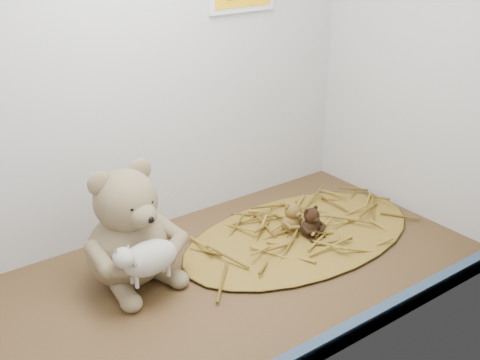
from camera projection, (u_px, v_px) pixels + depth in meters
alcove_shell at (178, 59)px, 110.72cm from camera, size 120.40×60.20×90.40cm
front_rail at (305, 356)px, 100.65cm from camera, size 119.28×2.20×3.60cm
straw_bed at (300, 235)px, 140.81cm from camera, size 61.69×35.82×1.19cm
main_teddy at (126, 225)px, 119.44cm from camera, size 23.38×24.37×25.66cm
toy_lamb at (149, 258)px, 113.94cm from camera, size 14.84×9.06×9.59cm
mini_teddy_tan at (291, 216)px, 140.04cm from camera, size 7.13×7.41×7.64cm
mini_teddy_brown at (311, 221)px, 138.00cm from camera, size 6.07×6.40×7.48cm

